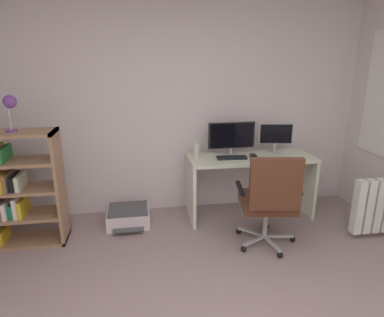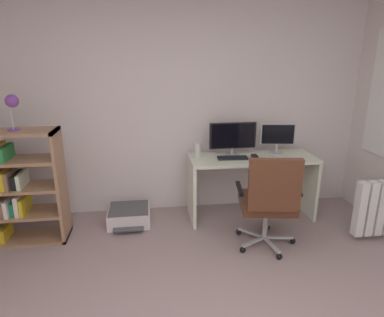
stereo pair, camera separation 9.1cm
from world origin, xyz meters
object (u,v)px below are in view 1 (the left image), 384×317
at_px(monitor_secondary, 276,135).
at_px(office_chair, 270,198).
at_px(printer, 129,216).
at_px(bookshelf, 11,190).
at_px(computer_mouse, 253,156).
at_px(desk_lamp, 10,105).
at_px(monitor_main, 231,136).
at_px(desk, 250,172).
at_px(desktop_speaker, 197,150).
at_px(keyboard, 232,158).

bearing_deg(monitor_secondary, office_chair, -114.44).
bearing_deg(office_chair, printer, 152.21).
distance_m(bookshelf, printer, 1.25).
height_order(computer_mouse, desk_lamp, desk_lamp).
distance_m(monitor_main, computer_mouse, 0.34).
distance_m(monitor_secondary, office_chair, 1.01).
relative_size(computer_mouse, printer, 0.20).
height_order(desk, printer, desk).
relative_size(computer_mouse, bookshelf, 0.08).
distance_m(monitor_secondary, desk_lamp, 2.84).
distance_m(desk, desktop_speaker, 0.70).
xyz_separation_m(desk, monitor_main, (-0.22, 0.10, 0.42)).
bearing_deg(keyboard, printer, -177.59).
xyz_separation_m(monitor_secondary, bookshelf, (-2.91, -0.32, -0.37)).
distance_m(monitor_main, desk_lamp, 2.31).
relative_size(desktop_speaker, desk_lamp, 0.49).
distance_m(desktop_speaker, desk_lamp, 1.94).
height_order(computer_mouse, office_chair, office_chair).
relative_size(keyboard, office_chair, 0.34).
height_order(monitor_main, desktop_speaker, monitor_main).
xyz_separation_m(desk, bookshelf, (-2.58, -0.22, 0.04)).
bearing_deg(desk, bookshelf, -175.05).
bearing_deg(printer, desk_lamp, -167.99).
relative_size(desk, keyboard, 4.30).
distance_m(computer_mouse, desktop_speaker, 0.66).
bearing_deg(computer_mouse, desk, 103.07).
xyz_separation_m(monitor_main, computer_mouse, (0.23, -0.15, -0.20)).
height_order(desk, office_chair, office_chair).
xyz_separation_m(desk, keyboard, (-0.25, -0.05, 0.21)).
height_order(office_chair, desk_lamp, desk_lamp).
bearing_deg(printer, monitor_secondary, 3.49).
relative_size(desk, desk_lamp, 4.23).
relative_size(monitor_secondary, office_chair, 0.40).
bearing_deg(office_chair, computer_mouse, 84.70).
xyz_separation_m(monitor_secondary, desktop_speaker, (-0.97, -0.05, -0.13)).
height_order(desktop_speaker, desk_lamp, desk_lamp).
bearing_deg(bookshelf, computer_mouse, 3.89).
height_order(monitor_secondary, office_chair, monitor_secondary).
relative_size(keyboard, printer, 0.68).
xyz_separation_m(computer_mouse, bookshelf, (-2.59, -0.18, -0.18)).
height_order(monitor_secondary, bookshelf, bookshelf).
bearing_deg(printer, desktop_speaker, 4.29).
xyz_separation_m(computer_mouse, desk_lamp, (-2.47, -0.18, 0.67)).
bearing_deg(monitor_secondary, desk, -163.08).
height_order(desk_lamp, printer, desk_lamp).
xyz_separation_m(desk_lamp, printer, (1.01, 0.21, -1.34)).
bearing_deg(desk_lamp, desk, 5.20).
height_order(monitor_secondary, computer_mouse, monitor_secondary).
height_order(computer_mouse, desktop_speaker, desktop_speaker).
bearing_deg(computer_mouse, bookshelf, -174.14).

